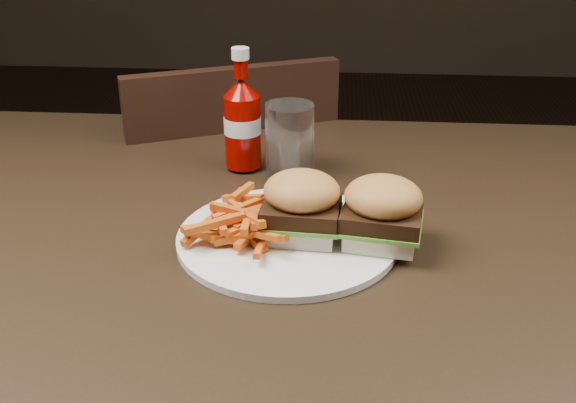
# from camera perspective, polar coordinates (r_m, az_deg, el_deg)

# --- Properties ---
(dining_table) EXTENTS (1.20, 0.80, 0.04)m
(dining_table) POSITION_cam_1_polar(r_m,az_deg,el_deg) (0.90, -1.10, -2.56)
(dining_table) COLOR black
(dining_table) RESTS_ON ground
(chair_far) EXTENTS (0.53, 0.53, 0.04)m
(chair_far) POSITION_cam_1_polar(r_m,az_deg,el_deg) (1.50, -5.96, -3.19)
(chair_far) COLOR black
(chair_far) RESTS_ON ground
(plate) EXTENTS (0.27, 0.27, 0.01)m
(plate) POSITION_cam_1_polar(r_m,az_deg,el_deg) (0.83, -0.05, -3.08)
(plate) COLOR white
(plate) RESTS_ON dining_table
(sandwich_half_a) EXTENTS (0.09, 0.08, 0.02)m
(sandwich_half_a) POSITION_cam_1_polar(r_m,az_deg,el_deg) (0.82, 1.15, -2.16)
(sandwich_half_a) COLOR beige
(sandwich_half_a) RESTS_ON plate
(sandwich_half_b) EXTENTS (0.09, 0.09, 0.02)m
(sandwich_half_b) POSITION_cam_1_polar(r_m,az_deg,el_deg) (0.82, 7.87, -2.67)
(sandwich_half_b) COLOR #FAEBBE
(sandwich_half_b) RESTS_ON plate
(fries_pile) EXTENTS (0.14, 0.14, 0.04)m
(fries_pile) POSITION_cam_1_polar(r_m,az_deg,el_deg) (0.83, -3.87, -1.30)
(fries_pile) COLOR #CC4706
(fries_pile) RESTS_ON plate
(ketchup_bottle) EXTENTS (0.06, 0.06, 0.11)m
(ketchup_bottle) POSITION_cam_1_polar(r_m,az_deg,el_deg) (1.02, -3.85, 5.94)
(ketchup_bottle) COLOR #7F0300
(ketchup_bottle) RESTS_ON dining_table
(tumbler) EXTENTS (0.08, 0.08, 0.11)m
(tumbler) POSITION_cam_1_polar(r_m,az_deg,el_deg) (0.99, 0.14, 5.07)
(tumbler) COLOR white
(tumbler) RESTS_ON dining_table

